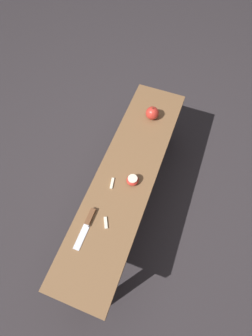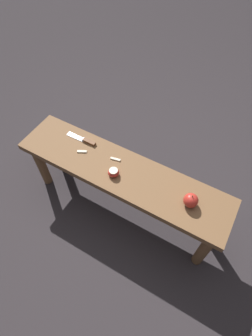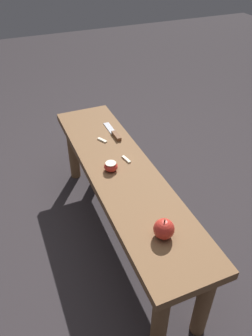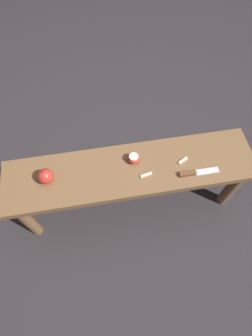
{
  "view_description": "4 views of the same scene",
  "coord_description": "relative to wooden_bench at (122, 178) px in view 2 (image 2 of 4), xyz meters",
  "views": [
    {
      "loc": [
        -0.59,
        -0.22,
        1.69
      ],
      "look_at": [
        0.03,
        0.01,
        0.48
      ],
      "focal_mm": 28.0,
      "sensor_mm": 36.0,
      "label": 1
    },
    {
      "loc": [
        0.45,
        -0.74,
        1.69
      ],
      "look_at": [
        0.03,
        0.01,
        0.48
      ],
      "focal_mm": 28.0,
      "sensor_mm": 36.0,
      "label": 2
    },
    {
      "loc": [
        1.12,
        -0.44,
        1.39
      ],
      "look_at": [
        0.03,
        0.01,
        0.48
      ],
      "focal_mm": 35.0,
      "sensor_mm": 36.0,
      "label": 3
    },
    {
      "loc": [
        0.13,
        0.64,
        1.63
      ],
      "look_at": [
        0.03,
        0.01,
        0.48
      ],
      "focal_mm": 28.0,
      "sensor_mm": 36.0,
      "label": 4
    }
  ],
  "objects": [
    {
      "name": "apple_cut",
      "position": [
        -0.02,
        -0.05,
        0.1
      ],
      "size": [
        0.06,
        0.06,
        0.04
      ],
      "color": "red",
      "rests_on": "wooden_bench"
    },
    {
      "name": "knife",
      "position": [
        -0.31,
        0.08,
        0.09
      ],
      "size": [
        0.21,
        0.03,
        0.02
      ],
      "rotation": [
        0.0,
        0.0,
        -3.14
      ],
      "color": "silver",
      "rests_on": "wooden_bench"
    },
    {
      "name": "apple_slice_center",
      "position": [
        -0.07,
        0.05,
        0.09
      ],
      "size": [
        0.06,
        0.03,
        0.01
      ],
      "color": "beige",
      "rests_on": "wooden_bench"
    },
    {
      "name": "wooden_bench",
      "position": [
        0.0,
        0.0,
        0.0
      ],
      "size": [
        1.32,
        0.31,
        0.45
      ],
      "color": "brown",
      "rests_on": "ground_plane"
    },
    {
      "name": "ground_plane",
      "position": [
        0.0,
        0.0,
        -0.36
      ],
      "size": [
        8.0,
        8.0,
        0.0
      ],
      "primitive_type": "plane",
      "color": "#2D282B"
    },
    {
      "name": "apple_slice_near_knife",
      "position": [
        -0.28,
        -0.0,
        0.09
      ],
      "size": [
        0.06,
        0.04,
        0.01
      ],
      "color": "beige",
      "rests_on": "wooden_bench"
    },
    {
      "name": "apple_whole",
      "position": [
        0.42,
        -0.01,
        0.12
      ],
      "size": [
        0.08,
        0.08,
        0.09
      ],
      "color": "red",
      "rests_on": "wooden_bench"
    }
  ]
}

